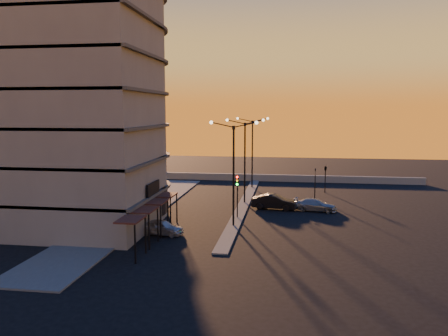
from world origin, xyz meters
TOP-DOWN VIEW (x-y plane):
  - ground at (0.00, 0.00)m, footprint 120.00×120.00m
  - sidewalk_west at (-10.50, 4.00)m, footprint 5.00×40.00m
  - median at (0.00, 10.00)m, footprint 1.20×36.00m
  - parapet at (2.00, 26.00)m, footprint 44.00×0.50m
  - building at (-14.00, 0.03)m, footprint 14.35×17.08m
  - streetlamp_near at (0.00, 0.00)m, footprint 4.32×0.32m
  - streetlamp_mid at (0.00, 10.00)m, footprint 4.32×0.32m
  - streetlamp_far at (0.00, 20.00)m, footprint 4.32×0.32m
  - traffic_light_main at (0.00, 2.87)m, footprint 0.28×0.44m
  - signal_east_a at (8.00, 14.00)m, footprint 0.13×0.16m
  - signal_east_b at (9.50, 18.00)m, footprint 0.42×1.99m
  - car_hatchback at (-5.68, -3.54)m, footprint 3.96×1.98m
  - car_sedan at (3.40, 7.56)m, footprint 4.91×2.18m
  - car_wagon at (7.70, 7.34)m, footprint 4.60×2.43m

SIDE VIEW (x-z plane):
  - ground at x=0.00m, z-range 0.00..0.00m
  - sidewalk_west at x=-10.50m, z-range 0.00..0.12m
  - median at x=0.00m, z-range 0.00..0.12m
  - parapet at x=2.00m, z-range 0.00..1.00m
  - car_wagon at x=7.70m, z-range 0.00..1.27m
  - car_hatchback at x=-5.68m, z-range 0.00..1.30m
  - car_sedan at x=3.40m, z-range 0.00..1.56m
  - signal_east_a at x=8.00m, z-range 0.13..3.73m
  - traffic_light_main at x=0.00m, z-range 0.76..5.01m
  - signal_east_b at x=9.50m, z-range 1.30..4.90m
  - streetlamp_near at x=0.00m, z-range 0.84..10.35m
  - streetlamp_mid at x=0.00m, z-range 0.84..10.35m
  - streetlamp_far at x=0.00m, z-range 0.84..10.35m
  - building at x=-14.00m, z-range -0.59..24.41m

